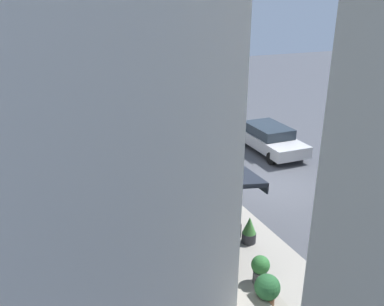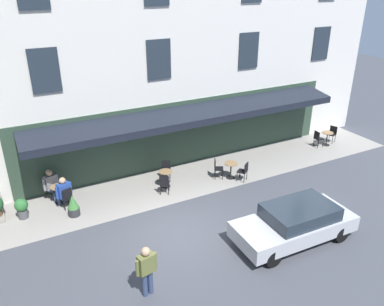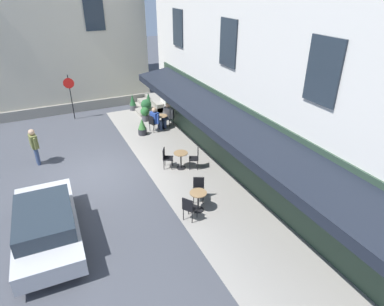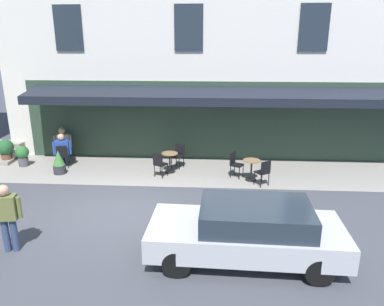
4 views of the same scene
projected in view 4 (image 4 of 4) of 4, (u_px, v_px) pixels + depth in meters
The scene contains 18 objects.
ground_plane at pixel (120, 209), 10.64m from camera, with size 70.00×70.00×0.00m, color #42444C.
sidewalk_cafe_terrace at pixel (228, 172), 13.69m from camera, with size 20.50×3.20×0.01m, color gray.
cafe_table_near_entrance at pixel (251, 167), 12.74m from camera, with size 0.60×0.60×0.75m.
cafe_chair_black_corner_right at pixel (264, 171), 12.20m from camera, with size 0.56×0.56×0.91m.
cafe_chair_black_back_row at pixel (235, 163), 13.03m from camera, with size 0.54×0.54×0.91m.
cafe_table_mid_terrace at pixel (170, 160), 13.53m from camera, with size 0.60×0.60×0.75m.
cafe_chair_black_near_door at pixel (160, 163), 13.00m from camera, with size 0.54×0.54×0.91m.
cafe_chair_black_corner_left at pixel (179, 154), 14.04m from camera, with size 0.54×0.54×0.91m.
cafe_table_far_end at pixel (64, 151), 14.57m from camera, with size 0.60×0.60×0.75m.
cafe_chair_black_by_window at pixel (62, 154), 13.97m from camera, with size 0.50×0.50×0.91m.
cafe_chair_black_under_awning at pixel (63, 146), 15.12m from camera, with size 0.53×0.53×0.91m.
seated_patron_in_blue at pixel (62, 149), 14.12m from camera, with size 0.66×0.64×1.33m.
seated_companion_in_grey at pixel (63, 143), 14.87m from camera, with size 0.65×0.66×1.35m.
walking_pedestrian_in_olive at pixel (7, 213), 8.28m from camera, with size 0.68×0.35×1.66m.
potted_plant_under_sign at pixel (6, 149), 14.59m from camera, with size 0.63×0.63×0.96m.
potted_plant_mid_terrace at pixel (23, 155), 14.20m from camera, with size 0.50×0.50×0.82m.
potted_plant_by_steps at pixel (59, 162), 13.40m from camera, with size 0.45×0.45×0.89m.
parked_car_silver at pixel (248, 230), 8.05m from camera, with size 4.35×1.93×1.33m.
Camera 4 is at (-2.71, 9.52, 4.74)m, focal length 33.97 mm.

